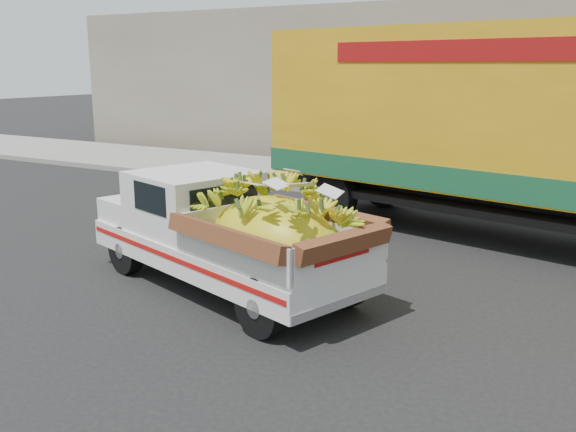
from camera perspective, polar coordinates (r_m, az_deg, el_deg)
The scene contains 5 objects.
ground at distance 8.28m, azimuth 5.22°, elevation -8.97°, with size 100.00×100.00×0.00m, color black.
curb at distance 14.65m, azimuth 16.82°, elevation 0.72°, with size 60.00×0.25×0.15m, color gray.
sidewalk at distance 16.67m, azimuth 18.51°, elevation 2.06°, with size 60.00×4.00×0.14m, color gray.
building_left at distance 24.66m, azimuth 3.10°, elevation 11.86°, with size 18.00×6.00×5.00m, color gray.
pickup_truck at distance 8.80m, azimuth -4.36°, elevation -1.66°, with size 4.86×2.97×1.60m.
Camera 1 is at (3.16, -6.98, 3.14)m, focal length 40.00 mm.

